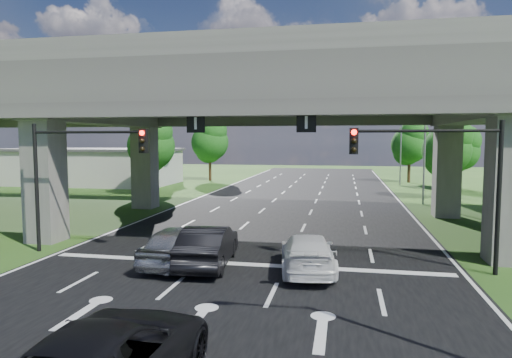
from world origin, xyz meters
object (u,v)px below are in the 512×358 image
(signal_right, at_px, (440,167))
(signal_left, at_px, (77,163))
(car_silver, at_px, (179,245))
(streetlight_far, at_px, (420,133))
(streetlight_beyond, at_px, (398,135))
(car_dark, at_px, (208,246))
(car_white, at_px, (308,253))

(signal_right, relative_size, signal_left, 1.00)
(signal_right, bearing_deg, car_silver, -174.70)
(streetlight_far, xyz_separation_m, streetlight_beyond, (0.00, 16.00, 0.00))
(car_dark, bearing_deg, car_white, 174.86)
(car_silver, xyz_separation_m, car_dark, (1.27, 0.03, -0.00))
(streetlight_far, bearing_deg, streetlight_beyond, 90.00)
(car_silver, relative_size, car_white, 0.97)
(signal_right, relative_size, car_dark, 1.18)
(car_silver, distance_m, car_white, 5.38)
(streetlight_far, distance_m, car_silver, 25.07)
(signal_left, relative_size, car_silver, 1.22)
(car_white, bearing_deg, signal_right, -176.96)
(signal_right, bearing_deg, streetlight_beyond, 86.39)
(streetlight_far, height_order, car_white, streetlight_far)
(signal_right, height_order, car_dark, signal_right)
(car_silver, bearing_deg, signal_left, -8.29)
(car_silver, height_order, car_dark, car_silver)
(car_dark, height_order, car_white, car_dark)
(signal_left, xyz_separation_m, car_silver, (5.21, -0.97, -3.32))
(signal_left, xyz_separation_m, streetlight_far, (17.92, 20.06, 1.66))
(car_dark, xyz_separation_m, car_white, (4.11, 0.00, -0.10))
(car_dark, bearing_deg, signal_left, -13.43)
(car_dark, distance_m, car_white, 4.11)
(streetlight_beyond, bearing_deg, signal_left, -116.43)
(signal_right, xyz_separation_m, signal_left, (-15.65, 0.00, 0.00))
(signal_right, height_order, streetlight_far, streetlight_far)
(streetlight_far, bearing_deg, car_silver, -121.16)
(signal_right, relative_size, car_silver, 1.22)
(car_white, bearing_deg, streetlight_beyond, -108.72)
(car_dark, bearing_deg, streetlight_beyond, -112.33)
(signal_left, distance_m, streetlight_far, 26.95)
(streetlight_beyond, relative_size, car_silver, 2.03)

